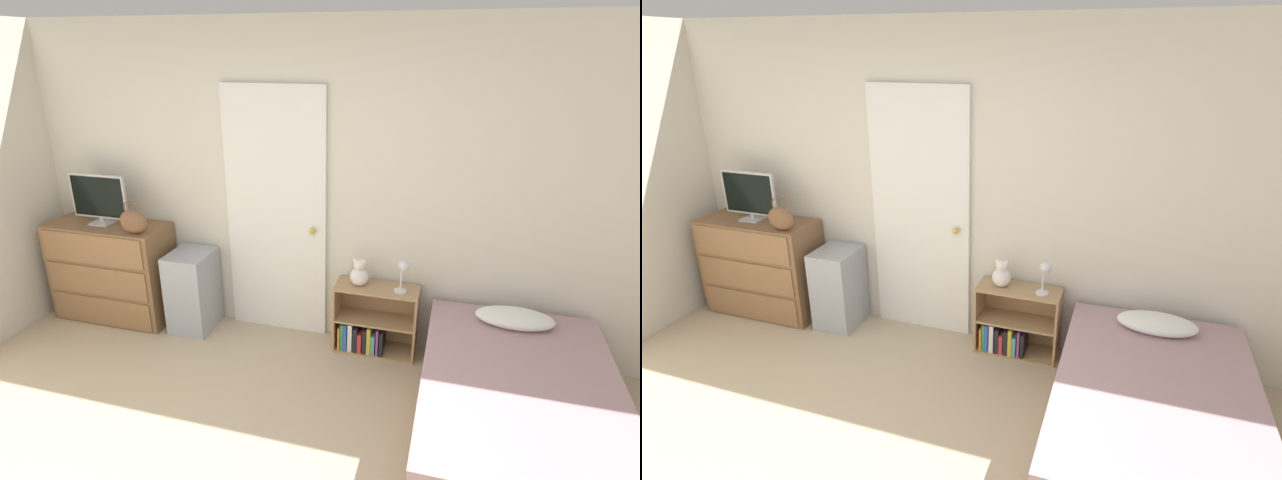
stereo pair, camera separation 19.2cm
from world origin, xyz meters
TOP-DOWN VIEW (x-y plane):
  - wall_back at (0.00, 2.24)m, footprint 10.00×0.06m
  - door_closed at (-0.22, 2.18)m, footprint 0.85×0.09m
  - dresser at (-1.72, 1.96)m, footprint 1.06×0.45m
  - tv at (-1.75, 1.97)m, footprint 0.53×0.16m
  - handbag at (-1.33, 1.83)m, footprint 0.25×0.11m
  - storage_bin at (-0.94, 1.98)m, footprint 0.34×0.41m
  - bookshelf at (0.61, 2.05)m, footprint 0.66×0.27m
  - teddy_bear at (0.51, 2.05)m, footprint 0.15×0.15m
  - desk_lamp at (0.85, 2.01)m, footprint 0.11×0.11m
  - bed at (1.67, 1.29)m, footprint 1.20×1.83m

SIDE VIEW (x-z plane):
  - bookshelf at x=0.61m, z-range -0.07..0.50m
  - bed at x=1.67m, z-range -0.05..0.53m
  - storage_bin at x=-0.94m, z-range 0.00..0.70m
  - dresser at x=-1.72m, z-range 0.00..0.89m
  - teddy_bear at x=0.51m, z-range 0.55..0.78m
  - desk_lamp at x=0.85m, z-range 0.62..0.90m
  - handbag at x=-1.33m, z-range 0.85..1.14m
  - door_closed at x=-0.22m, z-range 0.00..2.07m
  - tv at x=-1.75m, z-range 0.90..1.33m
  - wall_back at x=0.00m, z-range 0.00..2.55m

